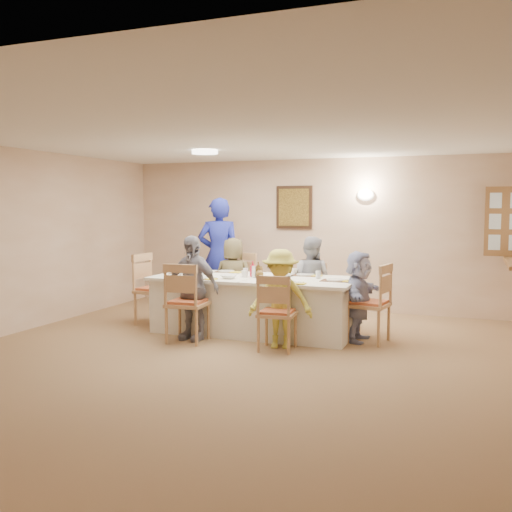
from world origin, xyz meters
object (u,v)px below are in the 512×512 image
at_px(diner_right_end, 359,296).
at_px(diner_back_left, 233,279).
at_px(dining_table, 254,305).
at_px(chair_front_right, 277,312).
at_px(chair_front_left, 188,302).
at_px(chair_back_right, 312,294).
at_px(diner_back_right, 310,281).
at_px(diner_front_left, 192,288).
at_px(chair_left_end, 155,289).
at_px(chair_right_end, 369,303).
at_px(chair_back_left, 236,286).
at_px(condiment_ketchup, 253,269).
at_px(caregiver, 219,256).
at_px(diner_front_right, 280,299).

bearing_deg(diner_right_end, diner_back_left, 74.24).
bearing_deg(dining_table, chair_front_right, -53.13).
bearing_deg(chair_front_left, dining_table, -131.09).
xyz_separation_m(chair_back_right, diner_back_right, (0.00, -0.12, 0.20)).
relative_size(diner_front_left, diner_right_end, 1.17).
relative_size(chair_left_end, diner_back_left, 0.83).
bearing_deg(dining_table, diner_back_right, 48.58).
bearing_deg(chair_right_end, diner_back_right, -115.69).
height_order(chair_back_right, diner_back_left, diner_back_left).
distance_m(chair_front_left, diner_back_right, 1.91).
xyz_separation_m(chair_front_left, diner_right_end, (2.02, 0.80, 0.07)).
height_order(chair_back_left, chair_right_end, same).
bearing_deg(diner_right_end, chair_left_end, 92.85).
height_order(chair_front_right, diner_back_left, diner_back_left).
distance_m(chair_front_right, condiment_ketchup, 1.11).
relative_size(dining_table, chair_front_right, 2.98).
height_order(dining_table, diner_front_left, diner_front_left).
height_order(chair_left_end, diner_right_end, diner_right_end).
xyz_separation_m(chair_back_left, chair_back_right, (1.20, 0.00, -0.06)).
height_order(chair_right_end, condiment_ketchup, chair_right_end).
height_order(diner_back_left, condiment_ketchup, diner_back_left).
xyz_separation_m(chair_back_right, caregiver, (-1.65, 0.35, 0.48)).
xyz_separation_m(chair_front_right, condiment_ketchup, (-0.63, 0.82, 0.41)).
height_order(dining_table, chair_left_end, chair_left_end).
distance_m(chair_back_right, diner_right_end, 1.15).
height_order(chair_front_left, diner_back_right, diner_back_right).
height_order(diner_right_end, caregiver, caregiver).
bearing_deg(dining_table, chair_front_left, -126.87).
bearing_deg(condiment_ketchup, diner_front_left, -128.91).
height_order(chair_front_right, condiment_ketchup, condiment_ketchup).
relative_size(diner_back_right, condiment_ketchup, 6.00).
relative_size(chair_front_right, chair_right_end, 0.92).
xyz_separation_m(chair_front_left, caregiver, (-0.45, 1.95, 0.42)).
relative_size(chair_right_end, caregiver, 0.54).
bearing_deg(chair_left_end, chair_right_end, -85.50).
relative_size(dining_table, condiment_ketchup, 12.80).
bearing_deg(condiment_ketchup, diner_back_right, 46.09).
bearing_deg(diner_back_left, diner_front_left, 83.36).
xyz_separation_m(diner_back_left, condiment_ketchup, (0.57, -0.66, 0.24)).
relative_size(chair_back_left, caregiver, 0.54).
xyz_separation_m(chair_back_left, chair_left_end, (-0.95, -0.80, 0.01)).
xyz_separation_m(chair_back_right, diner_front_right, (0.00, -1.48, 0.16)).
distance_m(diner_back_right, diner_front_left, 1.81).
xyz_separation_m(chair_front_right, diner_back_right, (0.00, 1.48, 0.18)).
bearing_deg(diner_front_right, diner_front_left, 168.72).
bearing_deg(diner_back_left, chair_front_left, 83.36).
distance_m(chair_back_left, condiment_ketchup, 1.03).
bearing_deg(diner_back_left, chair_right_end, 155.81).
bearing_deg(dining_table, diner_right_end, 0.00).
bearing_deg(condiment_ketchup, chair_left_end, -179.14).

